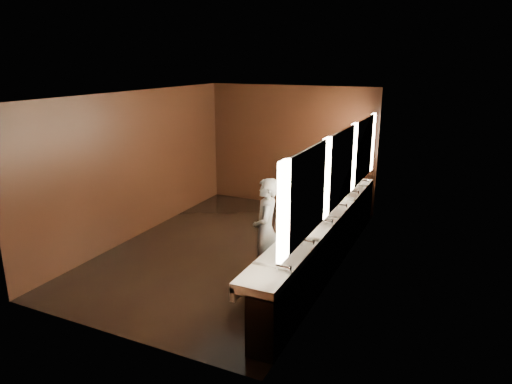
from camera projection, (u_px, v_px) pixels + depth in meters
floor at (230, 249)px, 8.36m from camera, size 6.00×6.00×0.00m
ceiling at (228, 94)px, 7.57m from camera, size 4.00×6.00×0.02m
wall_back at (290, 147)px, 10.58m from camera, size 4.00×0.02×2.80m
wall_front at (108, 232)px, 5.36m from camera, size 4.00×0.02×2.80m
wall_left at (138, 165)px, 8.78m from camera, size 0.02×6.00×2.80m
wall_right at (341, 189)px, 7.15m from camera, size 0.02×6.00×2.80m
sink_counter at (326, 240)px, 7.49m from camera, size 0.55×5.40×1.01m
mirror_band at (341, 167)px, 7.06m from camera, size 0.06×5.03×1.15m
person at (266, 231)px, 7.00m from camera, size 0.57×0.70×1.65m
trash_bin at (303, 262)px, 7.21m from camera, size 0.37×0.37×0.54m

